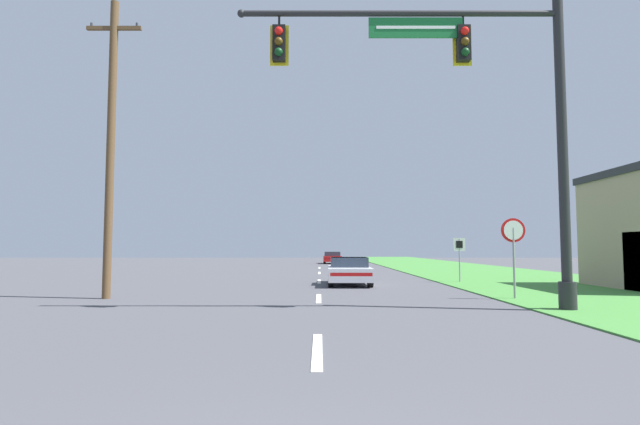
% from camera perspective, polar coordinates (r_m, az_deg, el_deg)
% --- Properties ---
extents(grass_verge_right, '(10.00, 110.00, 0.04)m').
position_cam_1_polar(grass_verge_right, '(33.68, 18.28, -6.56)').
color(grass_verge_right, '#428438').
rests_on(grass_verge_right, ground).
extents(road_center_line, '(0.16, 34.80, 0.01)m').
position_cam_1_polar(road_center_line, '(24.03, -0.03, -7.89)').
color(road_center_line, silver).
rests_on(road_center_line, ground).
extents(signal_mast, '(8.79, 0.47, 8.70)m').
position_cam_1_polar(signal_mast, '(14.10, 18.43, 11.36)').
color(signal_mast, '#232326').
rests_on(signal_mast, grass_verge_right).
extents(car_ahead, '(1.90, 4.48, 1.19)m').
position_cam_1_polar(car_ahead, '(22.11, 3.41, -6.66)').
color(car_ahead, black).
rests_on(car_ahead, ground).
extents(far_car, '(1.82, 4.25, 1.19)m').
position_cam_1_polar(far_car, '(51.45, 1.49, -5.18)').
color(far_car, black).
rests_on(far_car, ground).
extents(stop_sign, '(0.76, 0.07, 2.50)m').
position_cam_1_polar(stop_sign, '(16.84, 21.30, -2.92)').
color(stop_sign, gray).
rests_on(stop_sign, grass_verge_right).
extents(route_sign_post, '(0.55, 0.06, 2.03)m').
position_cam_1_polar(route_sign_post, '(24.28, 15.71, -4.10)').
color(route_sign_post, gray).
rests_on(route_sign_post, grass_verge_right).
extents(utility_pole_near, '(1.80, 0.26, 9.74)m').
position_cam_1_polar(utility_pole_near, '(17.68, -22.73, 7.41)').
color(utility_pole_near, brown).
rests_on(utility_pole_near, ground).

